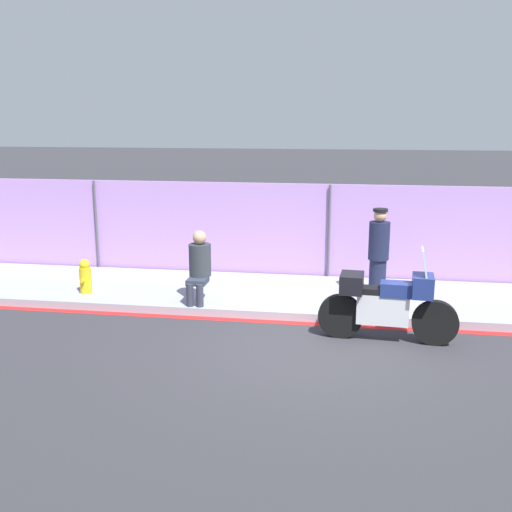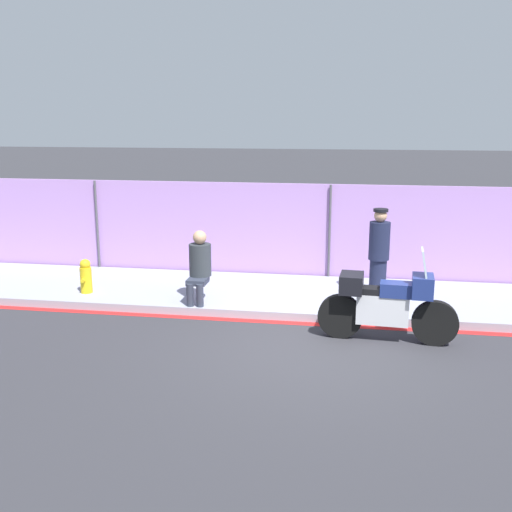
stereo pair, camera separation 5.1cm
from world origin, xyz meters
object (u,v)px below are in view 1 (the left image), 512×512
object	(u,v)px
person_seated_on_curb	(199,263)
fire_hydrant	(85,276)
motorcycle	(387,303)
officer_standing	(379,252)

from	to	relation	value
person_seated_on_curb	fire_hydrant	world-z (taller)	person_seated_on_curb
fire_hydrant	motorcycle	bearing A→B (deg)	-13.04
person_seated_on_curb	fire_hydrant	distance (m)	2.36
person_seated_on_curb	fire_hydrant	bearing A→B (deg)	176.36
motorcycle	officer_standing	bearing A→B (deg)	95.65
motorcycle	person_seated_on_curb	xyz separation A→B (m)	(-3.35, 1.17, 0.25)
person_seated_on_curb	officer_standing	bearing A→B (deg)	14.66
officer_standing	person_seated_on_curb	xyz separation A→B (m)	(-3.29, -0.86, -0.13)
motorcycle	person_seated_on_curb	distance (m)	3.55
motorcycle	fire_hydrant	bearing A→B (deg)	170.89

